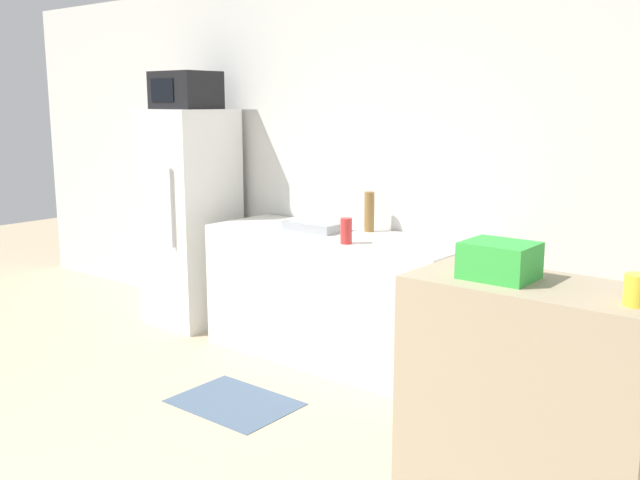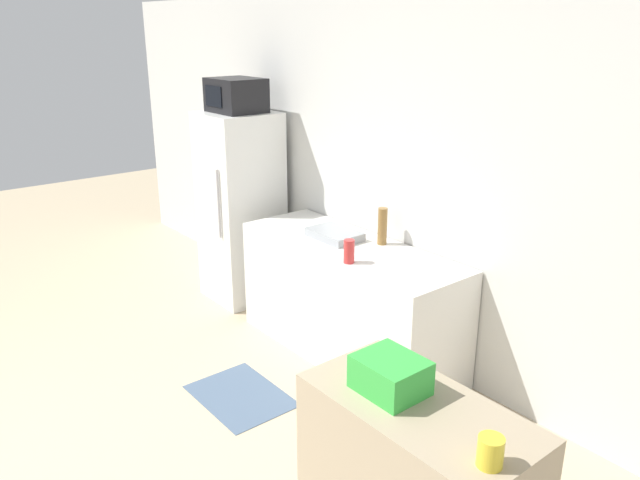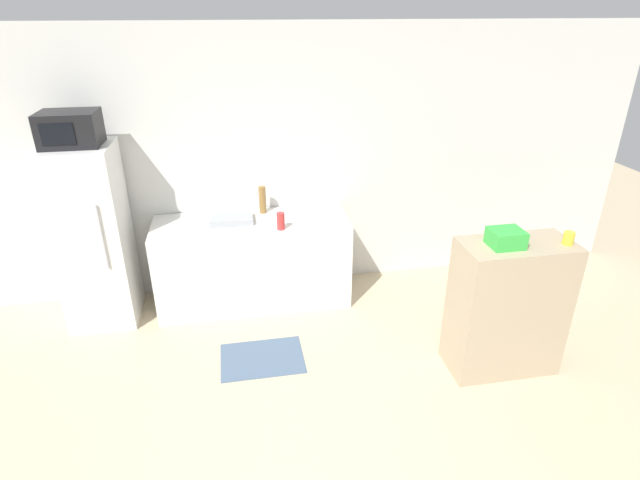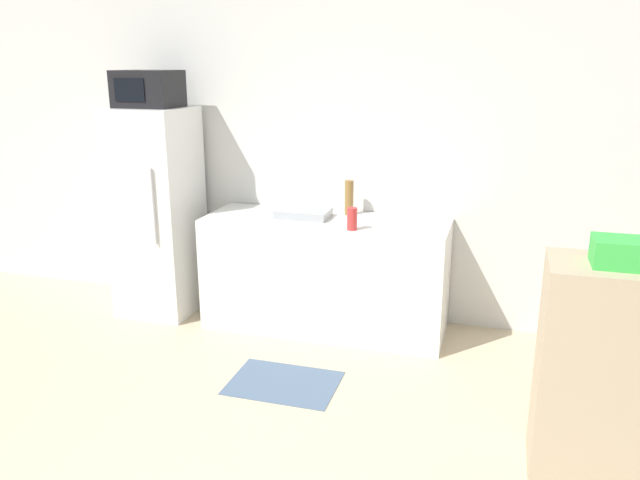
% 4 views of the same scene
% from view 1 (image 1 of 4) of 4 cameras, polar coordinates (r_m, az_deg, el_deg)
% --- Properties ---
extents(wall_back, '(8.00, 0.06, 2.60)m').
position_cam_1_polar(wall_back, '(4.90, 4.57, 6.03)').
color(wall_back, silver).
rests_on(wall_back, ground_plane).
extents(refrigerator, '(0.58, 0.62, 1.67)m').
position_cam_1_polar(refrigerator, '(5.64, -10.34, 1.77)').
color(refrigerator, white).
rests_on(refrigerator, ground_plane).
extents(microwave, '(0.46, 0.37, 0.28)m').
position_cam_1_polar(microwave, '(5.57, -10.70, 11.69)').
color(microwave, black).
rests_on(microwave, refrigerator).
extents(counter, '(1.84, 0.64, 0.87)m').
position_cam_1_polar(counter, '(4.80, 1.27, -4.56)').
color(counter, silver).
rests_on(counter, ground_plane).
extents(sink_basin, '(0.39, 0.26, 0.06)m').
position_cam_1_polar(sink_basin, '(4.81, -0.34, 1.15)').
color(sink_basin, '#9EA3A8').
rests_on(sink_basin, counter).
extents(bottle_tall, '(0.07, 0.07, 0.27)m').
position_cam_1_polar(bottle_tall, '(4.76, 3.96, 2.27)').
color(bottle_tall, olive).
rests_on(bottle_tall, counter).
extents(bottle_short, '(0.07, 0.07, 0.16)m').
position_cam_1_polar(bottle_short, '(4.35, 2.11, 0.73)').
color(bottle_short, red).
rests_on(bottle_short, counter).
extents(shelf_cabinet, '(0.85, 0.43, 1.12)m').
position_cam_1_polar(shelf_cabinet, '(2.72, 16.20, -14.77)').
color(shelf_cabinet, tan).
rests_on(shelf_cabinet, ground_plane).
extents(basket, '(0.24, 0.20, 0.13)m').
position_cam_1_polar(basket, '(2.55, 14.16, -1.59)').
color(basket, green).
rests_on(basket, shelf_cabinet).
extents(jar, '(0.08, 0.08, 0.10)m').
position_cam_1_polar(jar, '(2.35, 24.05, -3.68)').
color(jar, yellow).
rests_on(jar, shelf_cabinet).
extents(kitchen_rug, '(0.70, 0.51, 0.01)m').
position_cam_1_polar(kitchen_rug, '(4.28, -6.84, -12.76)').
color(kitchen_rug, slate).
rests_on(kitchen_rug, ground_plane).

